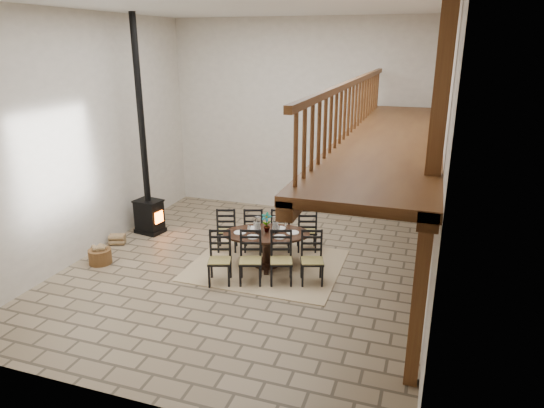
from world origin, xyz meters
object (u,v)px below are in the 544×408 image
(wood_stove, at_px, (147,187))
(log_stack, at_px, (117,239))
(dining_table, at_px, (266,249))
(log_basket, at_px, (100,256))

(wood_stove, distance_m, log_stack, 1.38)
(wood_stove, relative_size, log_stack, 12.29)
(dining_table, relative_size, wood_stove, 0.53)
(dining_table, distance_m, log_basket, 3.47)
(wood_stove, xyz_separation_m, log_stack, (-0.31, -0.89, -1.01))
(dining_table, height_order, wood_stove, wood_stove)
(log_basket, bearing_deg, log_stack, 105.70)
(dining_table, xyz_separation_m, wood_stove, (-3.28, 0.86, 0.76))
(dining_table, xyz_separation_m, log_stack, (-3.59, -0.03, -0.25))
(wood_stove, distance_m, log_basket, 2.09)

